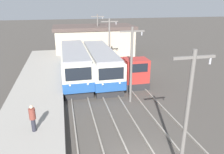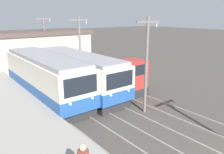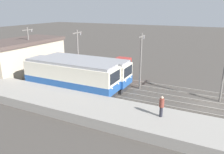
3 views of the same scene
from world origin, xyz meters
TOP-DOWN VIEW (x-y plane):
  - ground_plane at (0.00, 0.00)m, footprint 200.00×200.00m
  - platform_left at (-6.25, 0.00)m, footprint 4.50×54.00m
  - track_left at (-2.60, 0.00)m, footprint 1.54×60.00m
  - track_center at (0.20, 0.00)m, footprint 1.54×60.00m
  - track_right at (3.20, 0.00)m, footprint 1.54×60.00m
  - commuter_train_left at (-2.60, 14.52)m, footprint 2.84×11.24m
  - commuter_train_center at (0.20, 14.24)m, footprint 2.84×11.21m
  - shunting_locomotive at (3.20, 12.40)m, footprint 2.40×5.67m
  - catenary_mast_mid at (1.71, 7.78)m, footprint 2.00×0.20m
  - catenary_mast_far at (1.71, 16.35)m, footprint 2.00×0.20m
  - catenary_mast_distant at (1.71, 24.93)m, footprint 2.00×0.20m
  - person_on_platform at (-5.80, 3.43)m, footprint 0.38×0.38m
  - station_building at (1.25, 26.00)m, footprint 12.60×6.30m

SIDE VIEW (x-z plane):
  - ground_plane at x=0.00m, z-range 0.00..0.00m
  - track_left at x=-2.60m, z-range 0.00..0.14m
  - track_center at x=0.20m, z-range 0.00..0.14m
  - track_right at x=3.20m, z-range 0.00..0.14m
  - platform_left at x=-6.25m, z-range 0.00..0.88m
  - shunting_locomotive at x=3.20m, z-range -0.29..2.71m
  - commuter_train_center at x=0.20m, z-range -0.11..3.30m
  - commuter_train_left at x=-2.60m, z-range -0.12..3.41m
  - person_on_platform at x=-5.80m, z-range 0.95..2.68m
  - station_building at x=1.25m, z-range 0.02..4.70m
  - catenary_mast_mid at x=1.71m, z-range 0.31..6.78m
  - catenary_mast_far at x=1.71m, z-range 0.31..6.78m
  - catenary_mast_distant at x=1.71m, z-range 0.31..6.78m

